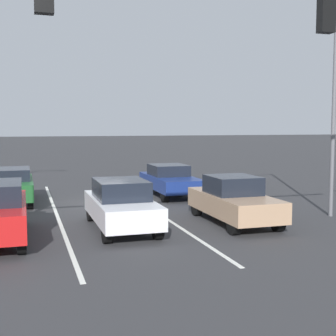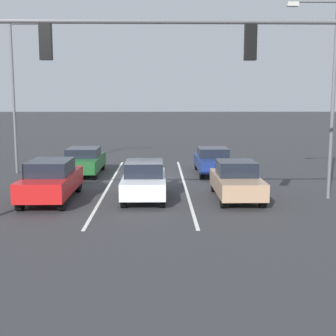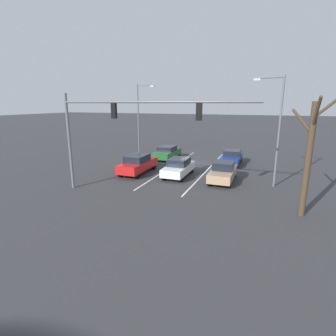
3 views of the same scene
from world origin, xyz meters
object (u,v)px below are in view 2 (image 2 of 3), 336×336
(car_tan_leftlane_front, at_px, (236,181))
(street_lamp_left_shoulder, at_px, (328,85))
(car_white_midlane_front, at_px, (144,180))
(street_lamp_right_shoulder, at_px, (17,87))
(car_navy_leftlane_second, at_px, (213,161))
(car_darkgreen_rightlane_second, at_px, (84,161))
(traffic_signal_gantry, at_px, (54,67))
(car_red_rightlane_front, at_px, (51,180))

(car_tan_leftlane_front, height_order, street_lamp_left_shoulder, street_lamp_left_shoulder)
(car_white_midlane_front, relative_size, street_lamp_right_shoulder, 0.53)
(car_white_midlane_front, distance_m, street_lamp_right_shoulder, 10.38)
(street_lamp_left_shoulder, bearing_deg, car_navy_leftlane_second, -59.38)
(street_lamp_right_shoulder, bearing_deg, car_navy_leftlane_second, 177.41)
(car_white_midlane_front, relative_size, street_lamp_left_shoulder, 0.54)
(car_navy_leftlane_second, height_order, street_lamp_right_shoulder, street_lamp_right_shoulder)
(car_darkgreen_rightlane_second, relative_size, traffic_signal_gantry, 0.35)
(car_darkgreen_rightlane_second, distance_m, street_lamp_right_shoulder, 5.28)
(car_tan_leftlane_front, height_order, street_lamp_right_shoulder, street_lamp_right_shoulder)
(car_white_midlane_front, height_order, car_tan_leftlane_front, car_tan_leftlane_front)
(car_white_midlane_front, relative_size, car_darkgreen_rightlane_second, 0.97)
(car_white_midlane_front, bearing_deg, street_lamp_right_shoulder, -43.99)
(car_tan_leftlane_front, bearing_deg, car_darkgreen_rightlane_second, -41.18)
(street_lamp_right_shoulder, bearing_deg, traffic_signal_gantry, 110.74)
(car_darkgreen_rightlane_second, relative_size, street_lamp_right_shoulder, 0.55)
(car_white_midlane_front, xyz_separation_m, traffic_signal_gantry, (2.24, 5.69, 4.11))
(car_red_rightlane_front, xyz_separation_m, traffic_signal_gantry, (-1.45, 5.38, 4.05))
(car_tan_leftlane_front, xyz_separation_m, street_lamp_left_shoulder, (-3.54, -0.03, 3.80))
(car_red_rightlane_front, distance_m, car_tan_leftlane_front, 7.42)
(car_tan_leftlane_front, bearing_deg, street_lamp_left_shoulder, -179.54)
(car_darkgreen_rightlane_second, xyz_separation_m, street_lamp_right_shoulder, (3.52, -0.59, 3.90))
(car_tan_leftlane_front, relative_size, traffic_signal_gantry, 0.33)
(car_tan_leftlane_front, bearing_deg, car_navy_leftlane_second, -88.17)
(street_lamp_right_shoulder, height_order, street_lamp_left_shoulder, street_lamp_right_shoulder)
(street_lamp_right_shoulder, xyz_separation_m, street_lamp_left_shoulder, (-14.20, 6.80, -0.10))
(traffic_signal_gantry, bearing_deg, car_white_midlane_front, -111.48)
(car_tan_leftlane_front, relative_size, car_darkgreen_rightlane_second, 0.95)
(car_red_rightlane_front, relative_size, street_lamp_right_shoulder, 0.58)
(car_darkgreen_rightlane_second, distance_m, street_lamp_left_shoulder, 12.93)
(car_navy_leftlane_second, height_order, traffic_signal_gantry, traffic_signal_gantry)
(car_red_rightlane_front, height_order, street_lamp_right_shoulder, street_lamp_right_shoulder)
(car_red_rightlane_front, height_order, car_navy_leftlane_second, car_red_rightlane_front)
(traffic_signal_gantry, height_order, street_lamp_left_shoulder, street_lamp_left_shoulder)
(car_white_midlane_front, bearing_deg, car_red_rightlane_front, 4.84)
(street_lamp_left_shoulder, bearing_deg, car_red_rightlane_front, 1.02)
(traffic_signal_gantry, xyz_separation_m, street_lamp_right_shoulder, (4.69, -12.38, -0.24))
(traffic_signal_gantry, distance_m, street_lamp_left_shoulder, 11.03)
(car_red_rightlane_front, xyz_separation_m, street_lamp_right_shoulder, (3.24, -7.00, 3.81))
(car_tan_leftlane_front, distance_m, car_navy_leftlane_second, 6.36)
(street_lamp_right_shoulder, distance_m, street_lamp_left_shoulder, 15.75)
(traffic_signal_gantry, bearing_deg, car_red_rightlane_front, -74.97)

